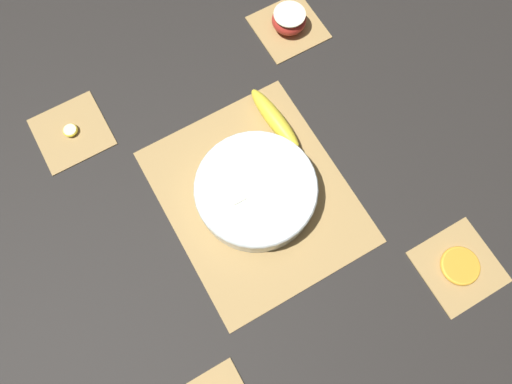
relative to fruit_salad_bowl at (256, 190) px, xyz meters
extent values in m
plane|color=black|center=(0.00, 0.00, -0.04)|extent=(6.00, 6.00, 0.00)
cube|color=#A8844C|center=(0.00, 0.00, -0.04)|extent=(0.44, 0.37, 0.01)
cube|color=#4C381E|center=(-0.15, 0.00, -0.03)|extent=(0.01, 0.36, 0.00)
cube|color=#4C381E|center=(-0.07, 0.00, -0.03)|extent=(0.01, 0.36, 0.00)
cube|color=#4C381E|center=(0.00, 0.00, -0.03)|extent=(0.01, 0.36, 0.00)
cube|color=#4C381E|center=(0.07, 0.00, -0.03)|extent=(0.01, 0.36, 0.00)
cube|color=#4C381E|center=(0.15, 0.00, -0.03)|extent=(0.01, 0.36, 0.00)
cube|color=#A8844C|center=(-0.34, -0.28, -0.04)|extent=(0.15, 0.15, 0.01)
cube|color=#4C381E|center=(-0.36, -0.28, -0.03)|extent=(0.00, 0.15, 0.00)
cube|color=#4C381E|center=(-0.31, -0.28, -0.03)|extent=(0.00, 0.15, 0.00)
cube|color=#A8844C|center=(-0.34, 0.28, -0.04)|extent=(0.15, 0.15, 0.01)
cube|color=#4C381E|center=(-0.38, 0.28, -0.03)|extent=(0.00, 0.15, 0.00)
cube|color=#4C381E|center=(-0.35, 0.28, -0.03)|extent=(0.00, 0.15, 0.00)
cube|color=#4C381E|center=(-0.32, 0.28, -0.03)|extent=(0.00, 0.15, 0.00)
cube|color=#4C381E|center=(-0.29, 0.28, -0.03)|extent=(0.00, 0.15, 0.00)
cube|color=#A8844C|center=(0.34, 0.28, -0.04)|extent=(0.15, 0.15, 0.01)
cube|color=#4C381E|center=(0.30, 0.28, -0.03)|extent=(0.00, 0.15, 0.00)
cube|color=#4C381E|center=(0.34, 0.28, -0.03)|extent=(0.00, 0.15, 0.00)
cube|color=#4C381E|center=(0.38, 0.28, -0.03)|extent=(0.00, 0.15, 0.00)
cylinder|color=silver|center=(0.00, 0.00, 0.00)|extent=(0.25, 0.25, 0.06)
torus|color=silver|center=(0.00, 0.00, 0.02)|extent=(0.26, 0.26, 0.01)
cylinder|color=beige|center=(-0.07, 0.00, -0.02)|extent=(0.03, 0.03, 0.01)
cylinder|color=beige|center=(-0.06, 0.03, 0.01)|extent=(0.03, 0.03, 0.01)
cylinder|color=beige|center=(-0.06, -0.04, -0.02)|extent=(0.03, 0.03, 0.01)
cylinder|color=beige|center=(0.02, 0.06, 0.02)|extent=(0.03, 0.03, 0.01)
cylinder|color=beige|center=(0.02, -0.09, 0.01)|extent=(0.02, 0.02, 0.01)
cylinder|color=beige|center=(-0.01, -0.10, -0.01)|extent=(0.03, 0.03, 0.01)
cylinder|color=beige|center=(-0.02, 0.07, 0.01)|extent=(0.03, 0.03, 0.01)
cylinder|color=beige|center=(-0.04, 0.04, 0.02)|extent=(0.03, 0.03, 0.01)
cylinder|color=beige|center=(0.04, 0.08, -0.02)|extent=(0.03, 0.03, 0.01)
cylinder|color=beige|center=(0.05, 0.05, 0.00)|extent=(0.03, 0.03, 0.01)
cylinder|color=beige|center=(-0.04, -0.02, 0.02)|extent=(0.03, 0.03, 0.01)
cylinder|color=beige|center=(0.06, 0.00, 0.01)|extent=(0.03, 0.03, 0.01)
cube|color=beige|center=(0.05, -0.08, 0.00)|extent=(0.02, 0.02, 0.02)
cube|color=beige|center=(-0.09, 0.02, 0.01)|extent=(0.03, 0.03, 0.03)
cube|color=beige|center=(0.01, 0.01, -0.01)|extent=(0.03, 0.03, 0.03)
cube|color=beige|center=(-0.02, -0.01, -0.01)|extent=(0.03, 0.03, 0.03)
cube|color=beige|center=(0.00, -0.04, 0.01)|extent=(0.03, 0.03, 0.03)
cube|color=beige|center=(0.07, -0.05, 0.01)|extent=(0.02, 0.02, 0.02)
cube|color=beige|center=(-0.02, -0.07, -0.01)|extent=(0.03, 0.03, 0.03)
cube|color=beige|center=(-0.08, -0.05, 0.00)|extent=(0.03, 0.03, 0.03)
cube|color=beige|center=(0.00, 0.07, -0.01)|extent=(0.02, 0.02, 0.02)
cube|color=beige|center=(-0.03, 0.10, -0.02)|extent=(0.03, 0.03, 0.03)
cube|color=beige|center=(-0.05, -0.07, 0.01)|extent=(0.02, 0.02, 0.02)
cube|color=beige|center=(0.10, -0.03, 0.01)|extent=(0.02, 0.02, 0.02)
cube|color=beige|center=(0.03, -0.05, -0.01)|extent=(0.03, 0.03, 0.03)
ellipsoid|color=orange|center=(0.05, 0.08, 0.01)|extent=(0.03, 0.02, 0.01)
ellipsoid|color=orange|center=(0.04, -0.09, -0.02)|extent=(0.02, 0.01, 0.01)
ellipsoid|color=red|center=(0.01, 0.09, 0.01)|extent=(0.03, 0.02, 0.02)
ellipsoid|color=orange|center=(0.01, -0.02, 0.00)|extent=(0.03, 0.01, 0.01)
ellipsoid|color=orange|center=(-0.10, -0.02, 0.01)|extent=(0.03, 0.02, 0.01)
ellipsoid|color=orange|center=(-0.03, 0.03, 0.00)|extent=(0.03, 0.02, 0.01)
ellipsoid|color=yellow|center=(-0.13, 0.12, -0.01)|extent=(0.18, 0.05, 0.04)
sphere|color=#473819|center=(-0.04, 0.13, -0.01)|extent=(0.02, 0.02, 0.02)
ellipsoid|color=#B72D23|center=(-0.34, 0.28, -0.01)|extent=(0.08, 0.08, 0.05)
cylinder|color=beige|center=(-0.34, 0.28, 0.01)|extent=(0.08, 0.08, 0.00)
cylinder|color=orange|center=(0.34, 0.28, -0.03)|extent=(0.07, 0.07, 0.01)
torus|color=#F4A82D|center=(0.34, 0.28, -0.03)|extent=(0.08, 0.08, 0.01)
cylinder|color=beige|center=(-0.34, -0.28, -0.03)|extent=(0.03, 0.03, 0.01)
torus|color=yellow|center=(-0.34, -0.28, -0.03)|extent=(0.03, 0.03, 0.01)
camera|label=1|loc=(0.30, -0.17, 0.97)|focal=35.00mm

